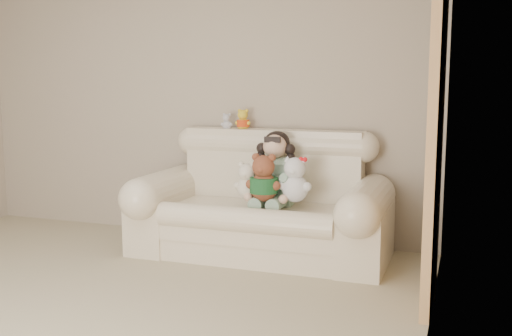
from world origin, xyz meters
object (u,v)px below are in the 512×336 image
object	(u,v)px
brown_teddy	(264,173)
cream_teddy	(247,177)
sofa	(260,194)
seated_child	(275,168)
white_cat	(295,175)

from	to	relation	value
brown_teddy	cream_teddy	bearing A→B (deg)	157.83
sofa	seated_child	size ratio (longest dim) A/B	3.35
brown_teddy	cream_teddy	distance (m)	0.17
seated_child	cream_teddy	world-z (taller)	seated_child
sofa	white_cat	xyz separation A→B (m)	(0.33, -0.11, 0.20)
white_cat	cream_teddy	world-z (taller)	white_cat
seated_child	brown_teddy	xyz separation A→B (m)	(-0.02, -0.25, -0.01)
sofa	brown_teddy	distance (m)	0.28
seated_child	brown_teddy	world-z (taller)	seated_child
sofa	brown_teddy	size ratio (longest dim) A/B	4.70
sofa	brown_teddy	bearing A→B (deg)	-61.86
brown_teddy	white_cat	bearing A→B (deg)	8.56
sofa	white_cat	bearing A→B (deg)	-18.27
white_cat	cream_teddy	distance (m)	0.40
brown_teddy	white_cat	world-z (taller)	brown_teddy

